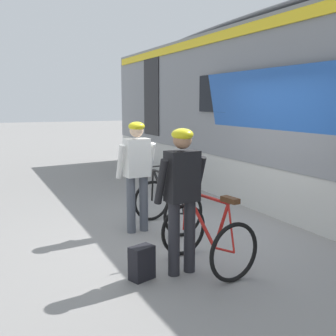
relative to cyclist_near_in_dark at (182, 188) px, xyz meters
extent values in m
plane|color=gray|center=(0.83, 1.36, -1.05)|extent=(80.00, 80.00, 0.00)
cube|color=#2356B2|center=(2.58, 1.06, 0.75)|extent=(0.35, 4.99, 1.68)
cube|color=yellow|center=(2.58, 0.68, 2.37)|extent=(0.04, 18.18, 0.20)
cube|color=black|center=(2.57, 3.65, 1.20)|extent=(0.04, 1.10, 0.80)
cube|color=black|center=(2.59, 7.17, 1.20)|extent=(0.03, 1.10, 2.29)
cylinder|color=#232328|center=(-0.11, -0.01, -0.60)|extent=(0.14, 0.14, 0.90)
cylinder|color=#232328|center=(0.11, 0.01, -0.60)|extent=(0.14, 0.14, 0.90)
cube|color=black|center=(0.00, 0.00, 0.15)|extent=(0.40, 0.27, 0.60)
cylinder|color=black|center=(-0.26, 0.02, 0.10)|extent=(0.11, 0.27, 0.56)
cylinder|color=black|center=(0.26, 0.06, 0.10)|extent=(0.11, 0.27, 0.56)
sphere|color=#9E7051|center=(0.00, 0.00, 0.58)|extent=(0.22, 0.22, 0.22)
ellipsoid|color=yellow|center=(0.00, 0.00, 0.64)|extent=(0.27, 0.29, 0.14)
cylinder|color=#4C515B|center=(-0.01, 1.77, -0.60)|extent=(0.14, 0.14, 0.90)
cylinder|color=#4C515B|center=(0.21, 1.78, -0.60)|extent=(0.14, 0.14, 0.90)
cube|color=white|center=(0.10, 1.78, 0.15)|extent=(0.39, 0.26, 0.60)
cylinder|color=white|center=(-0.16, 1.80, 0.10)|extent=(0.10, 0.26, 0.56)
cylinder|color=white|center=(0.36, 1.83, 0.10)|extent=(0.10, 0.26, 0.56)
sphere|color=beige|center=(0.10, 1.78, 0.58)|extent=(0.22, 0.22, 0.22)
ellipsoid|color=yellow|center=(0.10, 1.78, 0.64)|extent=(0.27, 0.29, 0.14)
torus|color=black|center=(0.30, 0.53, -0.70)|extent=(0.71, 0.15, 0.71)
torus|color=black|center=(0.43, -0.48, -0.70)|extent=(0.71, 0.15, 0.71)
cylinder|color=red|center=(0.35, 0.18, -0.45)|extent=(0.13, 0.64, 0.63)
cylinder|color=red|center=(0.36, 0.06, -0.15)|extent=(0.15, 0.85, 0.04)
cylinder|color=red|center=(0.40, -0.24, -0.45)|extent=(0.08, 0.28, 0.62)
cylinder|color=red|center=(0.41, -0.30, -0.73)|extent=(0.08, 0.36, 0.08)
cylinder|color=red|center=(0.43, -0.42, -0.42)|extent=(0.04, 0.15, 0.56)
cylinder|color=red|center=(0.30, 0.51, -0.42)|extent=(0.04, 0.09, 0.55)
cylinder|color=black|center=(0.30, 0.48, -0.09)|extent=(0.48, 0.09, 0.02)
cube|color=#4C2D19|center=(0.42, -0.39, -0.10)|extent=(0.13, 0.25, 0.06)
torus|color=black|center=(0.55, 2.27, -0.70)|extent=(0.71, 0.12, 0.71)
torus|color=black|center=(0.66, 1.26, -0.70)|extent=(0.71, 0.12, 0.71)
cylinder|color=black|center=(0.59, 1.92, -0.45)|extent=(0.11, 0.64, 0.63)
cylinder|color=black|center=(0.60, 1.80, -0.15)|extent=(0.13, 0.85, 0.04)
cylinder|color=black|center=(0.63, 1.49, -0.45)|extent=(0.07, 0.28, 0.62)
cylinder|color=black|center=(0.64, 1.43, -0.73)|extent=(0.07, 0.36, 0.08)
cylinder|color=black|center=(0.65, 1.32, -0.42)|extent=(0.04, 0.15, 0.56)
cylinder|color=black|center=(0.56, 2.25, -0.42)|extent=(0.04, 0.08, 0.55)
cylinder|color=black|center=(0.56, 2.22, -0.09)|extent=(0.48, 0.07, 0.02)
cube|color=#4C2D19|center=(0.65, 1.35, -0.10)|extent=(0.12, 0.25, 0.06)
cube|color=black|center=(-0.50, 0.04, -0.85)|extent=(0.32, 0.26, 0.40)
camera|label=1|loc=(-2.16, -4.30, 1.00)|focal=44.47mm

